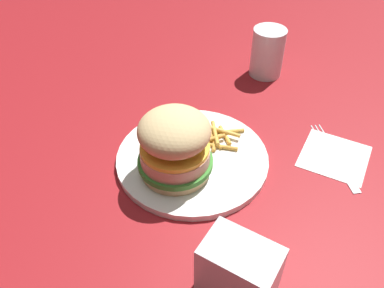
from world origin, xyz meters
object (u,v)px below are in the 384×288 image
plate (192,160)px  sandwich (175,145)px  drink_glass (267,55)px  napkin_dispenser (239,273)px  napkin (334,156)px  fork (334,154)px  fries_pile (214,137)px

plate → sandwich: sandwich is taller
drink_glass → napkin_dispenser: 0.53m
napkin → drink_glass: 0.29m
sandwich → fork: bearing=-69.1°
napkin → fork: fork is taller
plate → drink_glass: 0.33m
plate → napkin_dispenser: size_ratio=2.73×
sandwich → fork: size_ratio=0.73×
fries_pile → drink_glass: 0.27m
plate → fries_pile: 0.06m
fries_pile → drink_glass: drink_glass is taller
napkin → fries_pile: bearing=92.7°
fries_pile → drink_glass: size_ratio=0.94×
napkin → napkin_dispenser: size_ratio=1.16×
plate → sandwich: 0.08m
fork → napkin: bearing=-159.3°
sandwich → drink_glass: (0.35, -0.12, -0.02)m
drink_glass → plate: bearing=161.3°
sandwich → drink_glass: 0.37m
sandwich → napkin: sandwich is taller
sandwich → fork: 0.29m
plate → napkin: bearing=-75.6°
fork → plate: bearing=104.8°
sandwich → plate: bearing=-29.0°
fork → napkin_dispenser: bearing=153.9°
fries_pile → fork: 0.21m
napkin → drink_glass: (0.25, 0.14, 0.05)m
napkin → fork: (0.00, 0.00, 0.00)m
fork → drink_glass: drink_glass is taller
fork → napkin_dispenser: 0.32m
plate → fries_pile: bearing=-29.9°
sandwich → napkin_dispenser: size_ratio=1.28×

